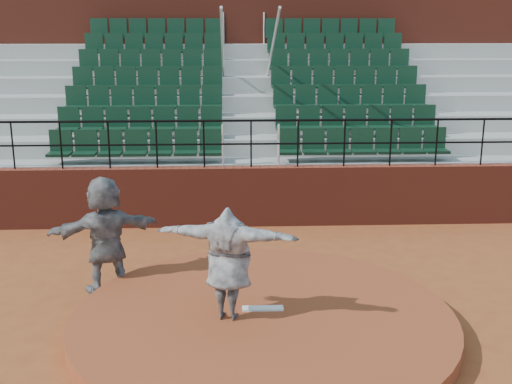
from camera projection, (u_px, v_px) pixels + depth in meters
ground at (263, 330)px, 9.25m from camera, size 90.00×90.00×0.00m
pitchers_mound at (263, 322)px, 9.22m from camera, size 5.50×5.50×0.25m
pitching_rubber at (263, 308)px, 9.33m from camera, size 0.60×0.15×0.03m
boundary_wall at (251, 196)px, 13.91m from camera, size 24.00×0.30×1.30m
wall_railing at (251, 133)px, 13.56m from camera, size 24.04×0.05×1.03m
seating_deck at (246, 132)px, 17.23m from camera, size 24.00×5.97×4.63m
press_box_facade at (243, 47)px, 20.52m from camera, size 24.00×3.00×7.10m
pitcher at (228, 263)px, 8.89m from camera, size 2.07×1.05×1.62m
fielder at (106, 234)px, 10.40m from camera, size 1.89×1.18×1.94m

